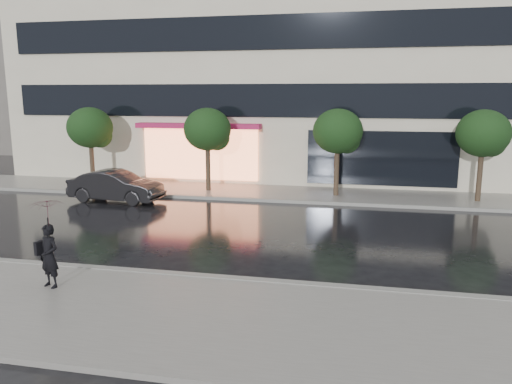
# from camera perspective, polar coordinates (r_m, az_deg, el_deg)

# --- Properties ---
(ground) EXTENTS (120.00, 120.00, 0.00)m
(ground) POSITION_cam_1_polar(r_m,az_deg,el_deg) (13.76, -5.84, -8.44)
(ground) COLOR black
(ground) RESTS_ON ground
(sidewalk_near) EXTENTS (60.00, 4.50, 0.12)m
(sidewalk_near) POSITION_cam_1_polar(r_m,az_deg,el_deg) (10.92, -11.15, -13.62)
(sidewalk_near) COLOR slate
(sidewalk_near) RESTS_ON ground
(sidewalk_far) EXTENTS (60.00, 3.50, 0.12)m
(sidewalk_far) POSITION_cam_1_polar(r_m,az_deg,el_deg) (23.39, 1.77, -0.09)
(sidewalk_far) COLOR slate
(sidewalk_far) RESTS_ON ground
(curb_near) EXTENTS (60.00, 0.25, 0.14)m
(curb_near) POSITION_cam_1_polar(r_m,az_deg,el_deg) (12.85, -7.21, -9.58)
(curb_near) COLOR gray
(curb_near) RESTS_ON ground
(curb_far) EXTENTS (60.00, 0.25, 0.14)m
(curb_far) POSITION_cam_1_polar(r_m,az_deg,el_deg) (21.70, 0.96, -0.94)
(curb_far) COLOR gray
(curb_far) RESTS_ON ground
(office_building) EXTENTS (30.00, 12.76, 18.00)m
(office_building) POSITION_cam_1_polar(r_m,az_deg,el_deg) (30.90, 4.54, 19.26)
(office_building) COLOR beige
(office_building) RESTS_ON ground
(tree_far_west) EXTENTS (2.20, 2.20, 3.99)m
(tree_far_west) POSITION_cam_1_polar(r_m,az_deg,el_deg) (25.90, -18.30, 6.84)
(tree_far_west) COLOR #33261C
(tree_far_west) RESTS_ON ground
(tree_mid_west) EXTENTS (2.20, 2.20, 3.99)m
(tree_mid_west) POSITION_cam_1_polar(r_m,az_deg,el_deg) (23.49, -5.42, 6.97)
(tree_mid_west) COLOR #33261C
(tree_mid_west) RESTS_ON ground
(tree_mid_east) EXTENTS (2.20, 2.20, 3.99)m
(tree_mid_east) POSITION_cam_1_polar(r_m,az_deg,el_deg) (22.46, 9.47, 6.68)
(tree_mid_east) COLOR #33261C
(tree_mid_east) RESTS_ON ground
(tree_far_east) EXTENTS (2.20, 2.20, 3.99)m
(tree_far_east) POSITION_cam_1_polar(r_m,az_deg,el_deg) (23.00, 24.66, 5.93)
(tree_far_east) COLOR #33261C
(tree_far_east) RESTS_ON ground
(parked_car) EXTENTS (4.23, 1.78, 1.36)m
(parked_car) POSITION_cam_1_polar(r_m,az_deg,el_deg) (22.48, -15.70, 0.65)
(parked_car) COLOR black
(parked_car) RESTS_ON ground
(pedestrian_with_umbrella) EXTENTS (1.04, 1.05, 2.11)m
(pedestrian_with_umbrella) POSITION_cam_1_polar(r_m,az_deg,el_deg) (12.51, -22.70, -4.13)
(pedestrian_with_umbrella) COLOR black
(pedestrian_with_umbrella) RESTS_ON sidewalk_near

